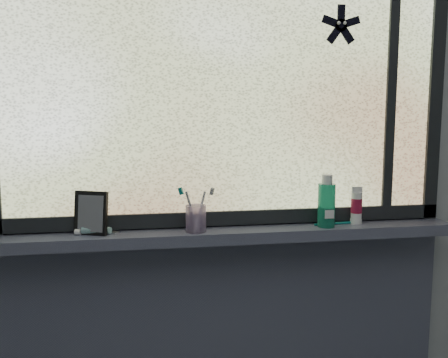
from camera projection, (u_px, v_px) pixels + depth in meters
name	position (u px, v px, depth m)	size (l,w,h in m)	color
wall_back	(226.00, 161.00, 1.76)	(3.00, 0.01, 2.50)	#9EA3A8
windowsill	(230.00, 235.00, 1.73)	(1.62, 0.14, 0.04)	#474B5F
window_pane	(227.00, 80.00, 1.70)	(1.50, 0.01, 1.00)	silver
frame_bottom	(227.00, 218.00, 1.77)	(1.60, 0.03, 0.05)	black
frame_right	(435.00, 82.00, 1.83)	(0.05, 0.03, 1.10)	black
frame_mullion	(391.00, 82.00, 1.80)	(0.04, 0.03, 1.00)	black
starfish_sticker	(341.00, 25.00, 1.73)	(0.15, 0.02, 0.15)	black
vanity_mirror	(91.00, 213.00, 1.64)	(0.11, 0.06, 0.14)	black
toothpaste_tube	(96.00, 230.00, 1.65)	(0.17, 0.04, 0.03)	silver
toothbrush_cup	(196.00, 219.00, 1.68)	(0.07, 0.07, 0.09)	#B89BCE
toothbrush_lying	(335.00, 223.00, 1.79)	(0.20, 0.02, 0.01)	#0B6664
mouthwash_bottle	(327.00, 201.00, 1.75)	(0.06, 0.06, 0.15)	#1B906E
cream_tube	(357.00, 204.00, 1.80)	(0.04, 0.04, 0.10)	silver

